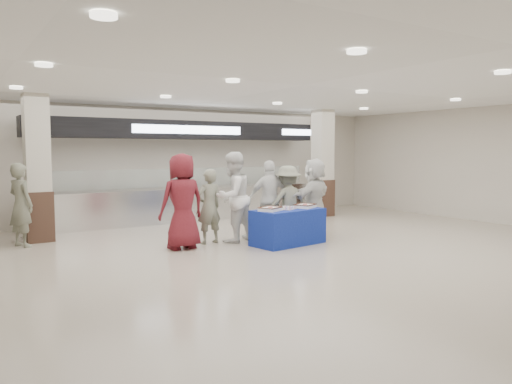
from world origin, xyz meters
TOP-DOWN VIEW (x-y plane):
  - ground at (0.00, 0.00)m, footprint 14.00×14.00m
  - serving_line at (0.00, 5.40)m, footprint 8.70×0.85m
  - column_left at (-4.00, 4.20)m, footprint 0.55×0.55m
  - column_right at (4.00, 4.20)m, footprint 0.55×0.55m
  - display_table at (0.39, 0.99)m, footprint 1.65×1.00m
  - sheet_cake_left at (-0.08, 0.96)m, footprint 0.55×0.51m
  - sheet_cake_right at (0.87, 1.02)m, footprint 0.55×0.50m
  - cupcake_tray at (0.37, 0.97)m, footprint 0.47×0.43m
  - civilian_maroon at (-1.69, 1.74)m, footprint 0.98×0.67m
  - soldier_a at (-0.98, 1.97)m, footprint 0.62×0.44m
  - chef_tall at (-0.44, 1.88)m, footprint 1.15×1.02m
  - chef_short at (0.56, 1.91)m, footprint 1.11×0.71m
  - soldier_b at (0.88, 1.67)m, footprint 1.11×0.69m
  - civilian_white at (1.67, 1.71)m, footprint 1.75×1.17m
  - soldier_bg at (-4.41, 3.73)m, footprint 0.65×0.75m

SIDE VIEW (x-z plane):
  - ground at x=0.00m, z-range 0.00..0.00m
  - display_table at x=0.39m, z-range 0.00..0.75m
  - cupcake_tray at x=0.37m, z-range 0.75..0.81m
  - sheet_cake_left at x=-0.08m, z-range 0.75..0.84m
  - sheet_cake_right at x=0.87m, z-range 0.75..0.84m
  - soldier_a at x=-0.98m, z-range 0.00..1.60m
  - soldier_b at x=0.88m, z-range 0.00..1.64m
  - soldier_bg at x=-4.41m, z-range 0.00..1.74m
  - chef_short at x=0.56m, z-range 0.00..1.76m
  - civilian_white at x=1.67m, z-range 0.00..1.80m
  - civilian_maroon at x=-1.69m, z-range 0.00..1.94m
  - chef_tall at x=-0.44m, z-range 0.00..1.96m
  - serving_line at x=0.00m, z-range -0.24..2.56m
  - column_left at x=-4.00m, z-range -0.07..3.13m
  - column_right at x=4.00m, z-range -0.07..3.13m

